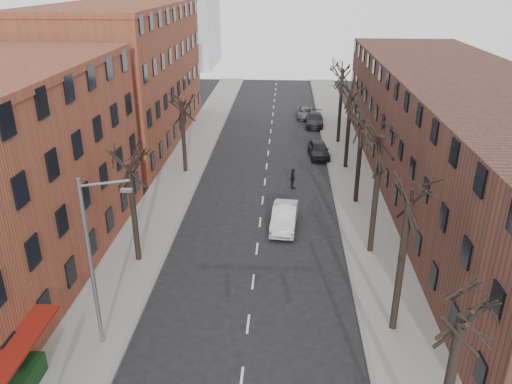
# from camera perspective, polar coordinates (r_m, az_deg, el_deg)

# --- Properties ---
(sidewalk_left) EXTENTS (4.00, 90.00, 0.15)m
(sidewalk_left) POSITION_cam_1_polar(r_m,az_deg,el_deg) (48.64, -8.29, 2.79)
(sidewalk_left) COLOR gray
(sidewalk_left) RESTS_ON ground
(sidewalk_right) EXTENTS (4.00, 90.00, 0.15)m
(sidewalk_right) POSITION_cam_1_polar(r_m,az_deg,el_deg) (48.07, 10.76, 2.36)
(sidewalk_right) COLOR gray
(sidewalk_right) RESTS_ON ground
(building_left_far) EXTENTS (12.00, 28.00, 14.00)m
(building_left_far) POSITION_cam_1_polar(r_m,az_deg,el_deg) (57.28, -14.97, 12.60)
(building_left_far) COLOR brown
(building_left_far) RESTS_ON ground
(building_right) EXTENTS (12.00, 50.00, 10.00)m
(building_right) POSITION_cam_1_polar(r_m,az_deg,el_deg) (43.72, 22.49, 5.66)
(building_right) COLOR #502C25
(building_right) RESTS_ON ground
(tree_right_b) EXTENTS (5.20, 5.20, 10.80)m
(tree_right_b) POSITION_cam_1_polar(r_m,az_deg,el_deg) (28.09, 15.30, -14.92)
(tree_right_b) COLOR black
(tree_right_b) RESTS_ON ground
(tree_right_c) EXTENTS (5.20, 5.20, 11.60)m
(tree_right_c) POSITION_cam_1_polar(r_m,az_deg,el_deg) (34.61, 12.86, -6.72)
(tree_right_c) COLOR black
(tree_right_c) RESTS_ON ground
(tree_right_d) EXTENTS (5.20, 5.20, 10.00)m
(tree_right_d) POSITION_cam_1_polar(r_m,az_deg,el_deg) (41.64, 11.27, -1.19)
(tree_right_d) COLOR black
(tree_right_d) RESTS_ON ground
(tree_right_e) EXTENTS (5.20, 5.20, 10.80)m
(tree_right_e) POSITION_cam_1_polar(r_m,az_deg,el_deg) (48.97, 10.16, 2.71)
(tree_right_e) COLOR black
(tree_right_e) RESTS_ON ground
(tree_right_f) EXTENTS (5.20, 5.20, 11.60)m
(tree_right_f) POSITION_cam_1_polar(r_m,az_deg,el_deg) (56.49, 9.33, 5.59)
(tree_right_f) COLOR black
(tree_right_f) RESTS_ON ground
(tree_left_a) EXTENTS (5.20, 5.20, 9.50)m
(tree_left_a) POSITION_cam_1_polar(r_m,az_deg,el_deg) (33.71, -13.22, -7.64)
(tree_left_a) COLOR black
(tree_left_a) RESTS_ON ground
(tree_left_b) EXTENTS (5.20, 5.20, 9.50)m
(tree_left_b) POSITION_cam_1_polar(r_m,az_deg,el_deg) (47.68, -8.05, 2.27)
(tree_left_b) COLOR black
(tree_left_b) RESTS_ON ground
(streetlight) EXTENTS (2.45, 0.22, 9.03)m
(streetlight) POSITION_cam_1_polar(r_m,az_deg,el_deg) (24.57, -18.07, -7.20)
(streetlight) COLOR slate
(streetlight) RESTS_ON ground
(silver_sedan) EXTENTS (2.10, 5.09, 1.64)m
(silver_sedan) POSITION_cam_1_polar(r_m,az_deg,el_deg) (36.64, 3.26, -2.88)
(silver_sedan) COLOR silver
(silver_sedan) RESTS_ON ground
(parked_car_near) EXTENTS (2.31, 4.92, 1.63)m
(parked_car_near) POSITION_cam_1_polar(r_m,az_deg,el_deg) (51.45, 7.18, 4.88)
(parked_car_near) COLOR black
(parked_car_near) RESTS_ON ground
(parked_car_mid) EXTENTS (2.38, 5.33, 1.52)m
(parked_car_mid) POSITION_cam_1_polar(r_m,az_deg,el_deg) (62.51, 6.71, 8.21)
(parked_car_mid) COLOR black
(parked_car_mid) RESTS_ON ground
(parked_car_far) EXTENTS (2.18, 4.59, 1.27)m
(parked_car_far) POSITION_cam_1_polar(r_m,az_deg,el_deg) (66.07, 5.64, 8.97)
(parked_car_far) COLOR #595C60
(parked_car_far) RESTS_ON ground
(pedestrian_crossing) EXTENTS (0.64, 1.16, 1.87)m
(pedestrian_crossing) POSITION_cam_1_polar(r_m,az_deg,el_deg) (43.25, 4.22, 1.51)
(pedestrian_crossing) COLOR black
(pedestrian_crossing) RESTS_ON ground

